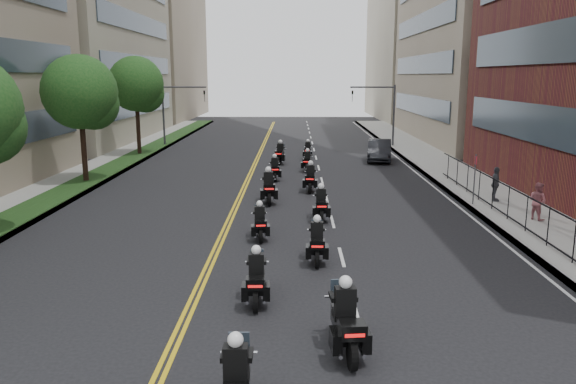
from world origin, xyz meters
name	(u,v)px	position (x,y,z in m)	size (l,w,h in m)	color
sidewalk_right	(463,180)	(12.00, 25.00, 0.07)	(4.00, 90.00, 0.15)	gray
sidewalk_left	(79,179)	(-12.00, 25.00, 0.07)	(4.00, 90.00, 0.15)	gray
grass_strip	(92,178)	(-11.20, 25.00, 0.17)	(2.00, 90.00, 0.04)	#193212
building_right_far	(428,31)	(21.50, 78.00, 13.00)	(15.00, 28.00, 26.00)	gray
building_left_far	(139,31)	(-22.00, 78.00, 13.00)	(16.00, 28.00, 26.00)	gray
iron_fence	(537,220)	(11.00, 12.00, 0.90)	(0.05, 28.00, 1.50)	black
street_trees	(42,102)	(-11.05, 18.61, 5.13)	(4.40, 38.40, 7.98)	black
traffic_signal_right	(383,106)	(9.54, 42.00, 3.70)	(4.09, 0.20, 5.60)	#3F3F44
traffic_signal_left	(174,106)	(-9.54, 42.00, 3.70)	(4.09, 0.20, 5.60)	#3F3F44
motorcycle_1	(346,323)	(2.71, 2.87, 0.73)	(0.69, 2.52, 1.86)	black
motorcycle_2	(256,280)	(0.40, 5.86, 0.66)	(0.53, 2.27, 1.68)	black
motorcycle_3	(317,243)	(2.28, 9.52, 0.65)	(0.52, 2.24, 1.66)	black
motorcycle_4	(260,224)	(0.10, 12.31, 0.61)	(0.59, 2.09, 1.54)	black
motorcycle_5	(321,206)	(2.69, 15.32, 0.66)	(0.52, 2.27, 1.68)	black
motorcycle_6	(269,189)	(0.16, 18.80, 0.74)	(0.67, 2.53, 1.87)	black
motorcycle_7	(310,179)	(2.39, 21.79, 0.69)	(0.59, 2.35, 1.73)	black
motorcycle_8	(275,170)	(0.25, 25.16, 0.65)	(0.57, 2.22, 1.64)	black
motorcycle_9	(307,162)	(2.36, 28.60, 0.61)	(0.62, 2.10, 1.55)	black
motorcycle_10	(280,155)	(0.42, 31.71, 0.70)	(0.68, 2.41, 1.78)	black
motorcycle_11	(308,151)	(2.52, 34.25, 0.61)	(0.53, 2.11, 1.55)	black
parked_sedan	(379,150)	(8.00, 33.39, 0.81)	(1.72, 4.93, 1.62)	black
pedestrian_b	(538,201)	(12.26, 14.95, 0.99)	(0.81, 0.63, 1.68)	#9C555D
pedestrian_c	(496,184)	(11.71, 18.67, 1.03)	(1.03, 0.43, 1.75)	#3A3B41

